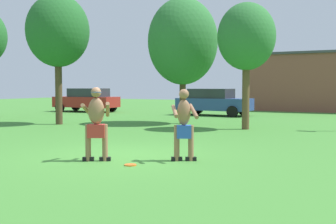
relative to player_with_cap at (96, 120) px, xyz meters
The scene contains 10 objects.
ground_plane 1.26m from the player_with_cap, 82.11° to the left, with size 80.00×80.00×0.00m, color #428433.
player_with_cap is the anchor object (origin of this frame).
player_in_blue 2.03m from the player_with_cap, 27.41° to the left, with size 0.79×0.70×1.67m.
frisbee 1.38m from the player_with_cap, ahead, with size 0.27×0.27×0.03m, color orange.
car_red_mid_lot 19.43m from the player_with_cap, 128.81° to the left, with size 4.40×2.24×1.58m.
car_blue_far_end 16.04m from the player_with_cap, 101.71° to the left, with size 4.38×2.19×1.58m.
outbuilding_behind_lot 24.28m from the player_with_cap, 83.73° to the left, with size 12.30×5.66×4.05m.
tree_left_field 9.14m from the player_with_cap, 84.21° to the left, with size 2.31×2.31×5.05m.
tree_right_field 10.60m from the player_with_cap, 136.49° to the left, with size 2.82×2.82×5.85m.
tree_behind_players 10.55m from the player_with_cap, 104.16° to the left, with size 3.21×3.21×5.77m.
Camera 1 is at (5.91, -8.83, 1.74)m, focal length 45.83 mm.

